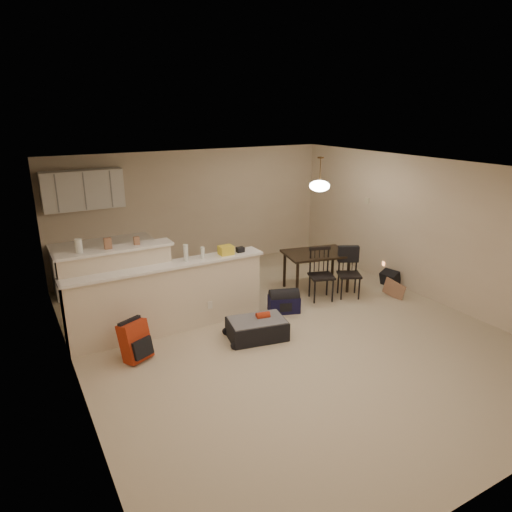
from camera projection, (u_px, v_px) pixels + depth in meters
room at (285, 255)px, 6.68m from camera, size 7.00×7.02×2.50m
breakfast_bar at (151, 296)px, 6.87m from camera, size 3.08×0.58×1.39m
upper_cabinets at (83, 190)px, 8.19m from camera, size 1.40×0.34×0.70m
kitchen_counter at (104, 266)px, 8.63m from camera, size 1.80×0.60×0.90m
thermostat at (367, 201)px, 9.29m from camera, size 0.02×0.12×0.12m
jar at (79, 246)px, 6.28m from camera, size 0.10×0.10×0.20m
cereal_box at (108, 243)px, 6.47m from camera, size 0.10×0.07×0.16m
small_box at (137, 241)px, 6.67m from camera, size 0.08×0.06×0.12m
bottle_a at (186, 253)px, 6.87m from camera, size 0.07×0.07×0.26m
bottle_b at (203, 253)px, 7.01m from camera, size 0.06×0.06×0.18m
bag_lump at (226, 250)px, 7.20m from camera, size 0.22×0.18×0.14m
pouch at (240, 250)px, 7.33m from camera, size 0.12×0.10×0.08m
dining_table at (316, 257)px, 8.52m from camera, size 1.31×1.01×0.74m
pendant_lamp at (320, 185)px, 8.10m from camera, size 0.36×0.36×0.62m
dining_chair_near at (322, 275)px, 8.12m from camera, size 0.52×0.51×0.94m
dining_chair_far at (349, 273)px, 8.25m from camera, size 0.52×0.51×0.90m
suitcase at (257, 329)px, 6.84m from camera, size 0.94×0.70×0.29m
red_backpack at (135, 341)px, 6.22m from camera, size 0.43×0.36×0.55m
navy_duffel at (284, 304)px, 7.71m from camera, size 0.58×0.44×0.28m
black_daypack at (390, 278)px, 8.86m from camera, size 0.29×0.36×0.28m
cardboard_sheet at (394, 289)px, 8.29m from camera, size 0.11×0.41×0.32m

